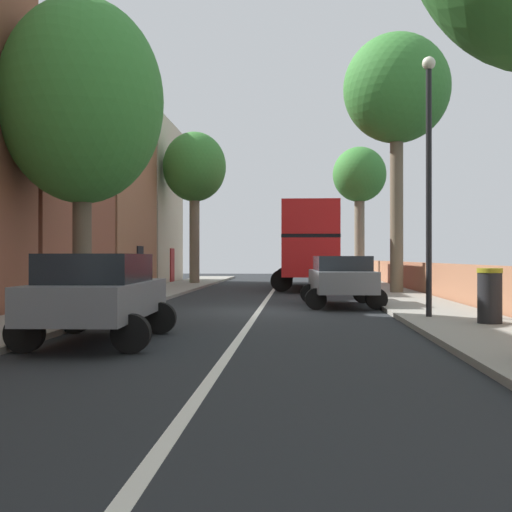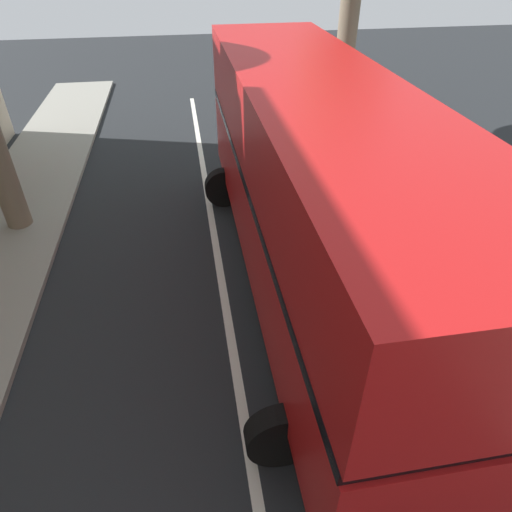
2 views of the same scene
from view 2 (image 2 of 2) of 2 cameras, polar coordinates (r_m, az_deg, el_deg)
double_decker_bus at (r=8.00m, az=7.41°, el=9.56°), size 3.57×10.55×4.06m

